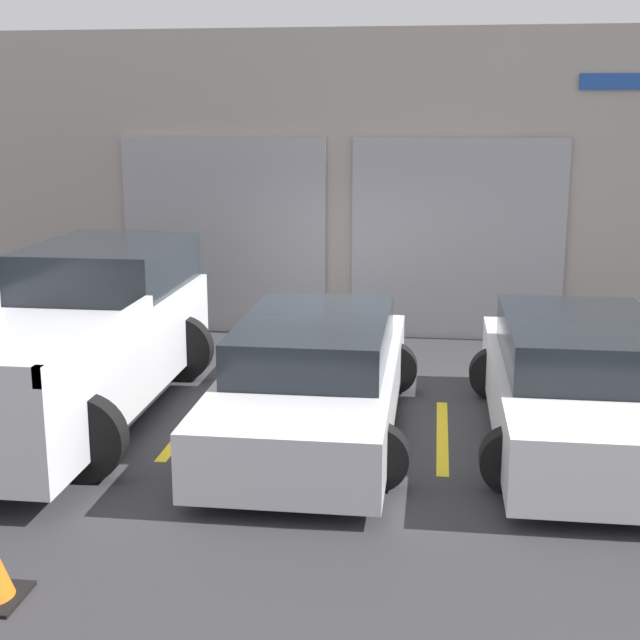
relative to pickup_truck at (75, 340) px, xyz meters
name	(u,v)px	position (x,y,z in m)	size (l,w,h in m)	color
ground_plane	(328,394)	(2.74, 1.02, -0.85)	(28.00, 28.00, 0.00)	#2D2D30
shophouse_building	(354,187)	(2.74, 4.30, 1.39)	(13.16, 0.68, 4.53)	#9E9389
pickup_truck	(75,340)	(0.00, 0.00, 0.00)	(2.45, 5.17, 1.77)	silver
sedan_white	(579,386)	(5.49, -0.22, -0.24)	(2.12, 4.39, 1.28)	white
sedan_side	(314,378)	(2.74, -0.22, -0.27)	(2.13, 4.64, 1.22)	silver
parking_stripe_left	(190,424)	(1.37, -0.25, -0.84)	(0.12, 2.20, 0.01)	gold
parking_stripe_centre	(442,435)	(4.12, -0.25, -0.84)	(0.12, 2.20, 0.01)	gold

